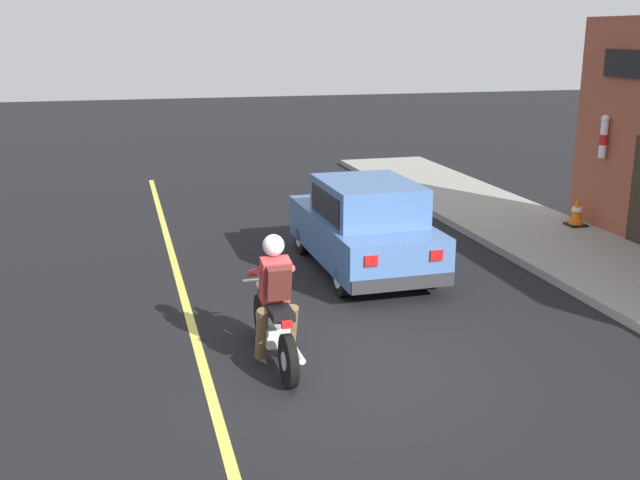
# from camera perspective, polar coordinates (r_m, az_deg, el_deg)

# --- Properties ---
(ground_plane) EXTENTS (80.00, 80.00, 0.00)m
(ground_plane) POSITION_cam_1_polar(r_m,az_deg,el_deg) (9.10, 3.03, -9.82)
(ground_plane) COLOR black
(sidewalk_curb) EXTENTS (2.60, 22.00, 0.14)m
(sidewalk_curb) POSITION_cam_1_polar(r_m,az_deg,el_deg) (13.90, 20.06, -1.43)
(sidewalk_curb) COLOR gray
(sidewalk_curb) RESTS_ON ground
(lane_stripe) EXTENTS (0.12, 19.80, 0.01)m
(lane_stripe) POSITION_cam_1_polar(r_m,az_deg,el_deg) (11.51, -10.28, -4.49)
(lane_stripe) COLOR #D1C64C
(lane_stripe) RESTS_ON ground
(motorcycle_with_rider) EXTENTS (0.56, 2.02, 1.62)m
(motorcycle_with_rider) POSITION_cam_1_polar(r_m,az_deg,el_deg) (9.03, -3.50, -5.34)
(motorcycle_with_rider) COLOR black
(motorcycle_with_rider) RESTS_ON ground
(car_hatchback) EXTENTS (1.69, 3.80, 1.57)m
(car_hatchback) POSITION_cam_1_polar(r_m,az_deg,el_deg) (12.52, 3.35, 1.02)
(car_hatchback) COLOR black
(car_hatchback) RESTS_ON ground
(traffic_cone) EXTENTS (0.36, 0.36, 0.60)m
(traffic_cone) POSITION_cam_1_polar(r_m,az_deg,el_deg) (15.89, 18.97, 2.06)
(traffic_cone) COLOR black
(traffic_cone) RESTS_ON sidewalk_curb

